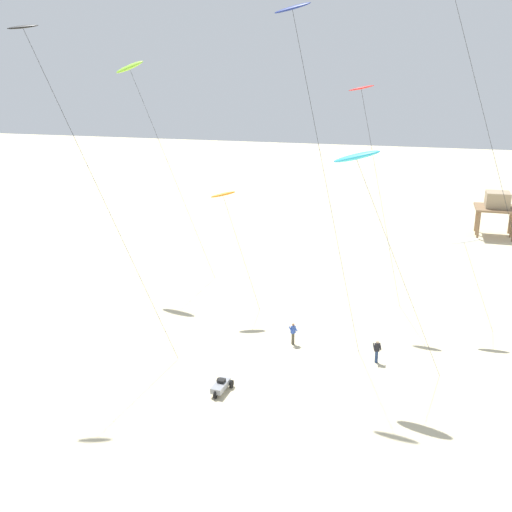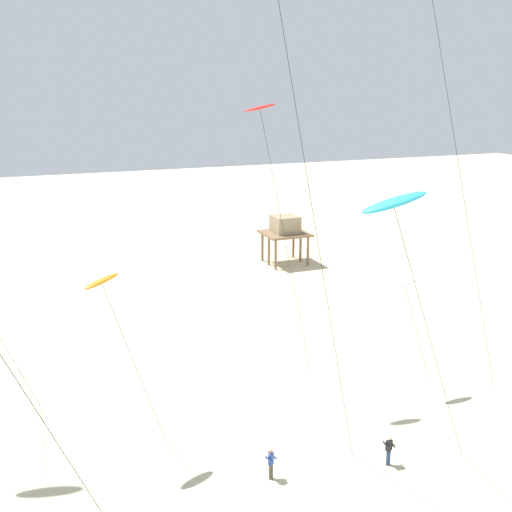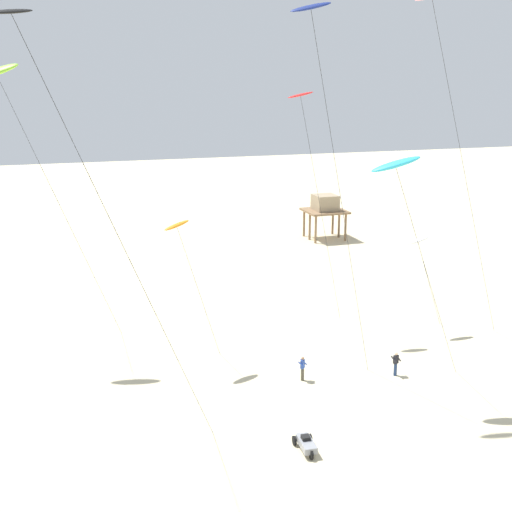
% 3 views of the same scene
% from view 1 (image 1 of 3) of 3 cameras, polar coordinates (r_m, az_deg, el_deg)
% --- Properties ---
extents(ground_plane, '(260.00, 260.00, 0.00)m').
position_cam_1_polar(ground_plane, '(38.21, 2.01, -13.08)').
color(ground_plane, beige).
extents(kite_orange, '(4.03, 1.46, 10.25)m').
position_cam_1_polar(kite_orange, '(47.66, -3.19, 5.86)').
color(kite_orange, orange).
rests_on(kite_orange, ground).
extents(kite_white, '(3.99, 0.91, 7.68)m').
position_cam_1_polar(kite_white, '(46.44, 19.57, 1.31)').
color(kite_white, white).
rests_on(kite_white, ground).
extents(kite_lime, '(8.69, 1.98, 20.53)m').
position_cam_1_polar(kite_lime, '(56.05, -12.13, 17.37)').
color(kite_lime, '#8CD833').
rests_on(kite_lime, ground).
extents(kite_navy, '(6.38, 1.35, 23.57)m').
position_cam_1_polar(kite_navy, '(39.15, 3.72, 22.12)').
color(kite_navy, navy).
rests_on(kite_navy, ground).
extents(kite_red, '(5.21, 1.07, 18.43)m').
position_cam_1_polar(kite_red, '(48.31, 10.28, 15.17)').
color(kite_red, red).
rests_on(kite_red, ground).
extents(kite_black, '(9.58, 2.12, 22.23)m').
position_cam_1_polar(kite_black, '(40.60, -21.05, 18.72)').
color(kite_black, black).
rests_on(kite_black, ground).
extents(kite_cyan, '(7.70, 1.83, 15.12)m').
position_cam_1_polar(kite_cyan, '(36.46, 9.76, 9.38)').
color(kite_cyan, '#33BFE0').
rests_on(kite_cyan, ground).
extents(kite_flyer_nearest, '(0.73, 0.73, 1.67)m').
position_cam_1_polar(kite_flyer_nearest, '(43.93, 3.62, -7.47)').
color(kite_flyer_nearest, '#4C4738').
rests_on(kite_flyer_nearest, ground).
extents(kite_flyer_middle, '(0.65, 0.63, 1.67)m').
position_cam_1_polar(kite_flyer_middle, '(42.10, 11.64, -9.00)').
color(kite_flyer_middle, navy).
rests_on(kite_flyer_middle, ground).
extents(stilt_house, '(4.94, 4.68, 5.49)m').
position_cam_1_polar(stilt_house, '(76.92, 22.34, 4.73)').
color(stilt_house, '#846647').
rests_on(stilt_house, ground).
extents(beach_buggy, '(1.06, 2.08, 0.82)m').
position_cam_1_polar(beach_buggy, '(38.12, -3.43, -12.44)').
color(beach_buggy, gray).
rests_on(beach_buggy, ground).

